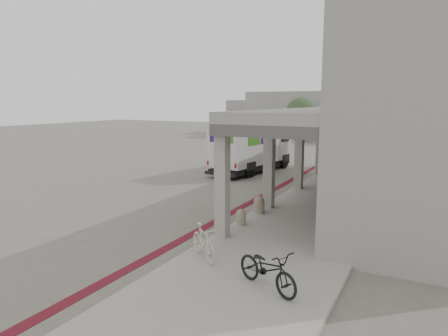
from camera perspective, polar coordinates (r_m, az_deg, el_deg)
The scene contains 14 objects.
ground at distance 16.80m, azimuth -0.99°, elevation -5.45°, with size 120.00×120.00×0.00m, color #625E54.
bike_lane_stripe at distance 18.13m, azimuth 4.85°, elevation -4.36°, with size 0.35×40.00×0.01m, color #57111C.
sidewalk at distance 15.34m, azimuth 12.33°, elevation -6.90°, with size 4.40×28.00×0.12m, color gray.
transit_building at distance 18.78m, azimuth 24.84°, elevation 5.78°, with size 7.60×17.00×7.00m.
distant_backdrop at distance 51.26m, azimuth 15.83°, elevation 7.31°, with size 28.00×10.00×6.50m.
tree_left at distance 44.15m, azimuth 10.94°, elevation 7.83°, with size 3.20×3.20×4.80m.
tree_mid at distance 44.63m, azimuth 20.40°, elevation 7.42°, with size 3.20×3.20×4.80m.
fedex_truck at distance 24.82m, azimuth 4.10°, elevation 3.11°, with size 3.13×7.20×2.97m.
bench at distance 16.51m, azimuth 17.53°, elevation -4.62°, with size 0.57×1.90×0.44m.
bollard_near at distance 15.39m, azimuth 5.04°, elevation -5.21°, with size 0.42×0.42×0.63m.
bollard_far at distance 13.97m, azimuth 2.44°, elevation -6.93°, with size 0.35×0.35×0.53m.
utility_cabinet at distance 16.57m, azimuth 17.28°, elevation -4.06°, with size 0.41×0.55×0.91m, color slate.
bicycle_black at distance 9.33m, azimuth 6.21°, elevation -14.13°, with size 0.64×1.83×0.96m, color black.
bicycle_cream at distance 11.01m, azimuth -2.97°, elevation -10.46°, with size 0.43×1.53×0.92m, color beige.
Camera 1 is at (7.80, -14.24, 4.33)m, focal length 32.00 mm.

